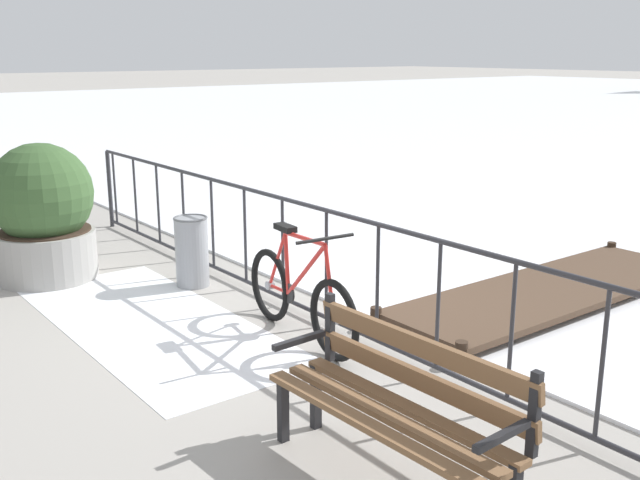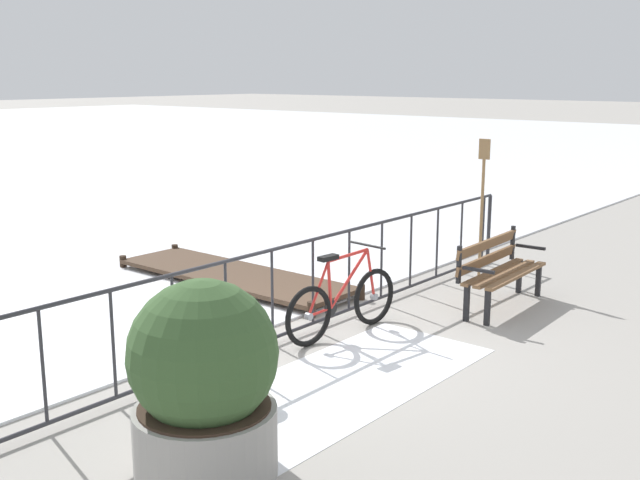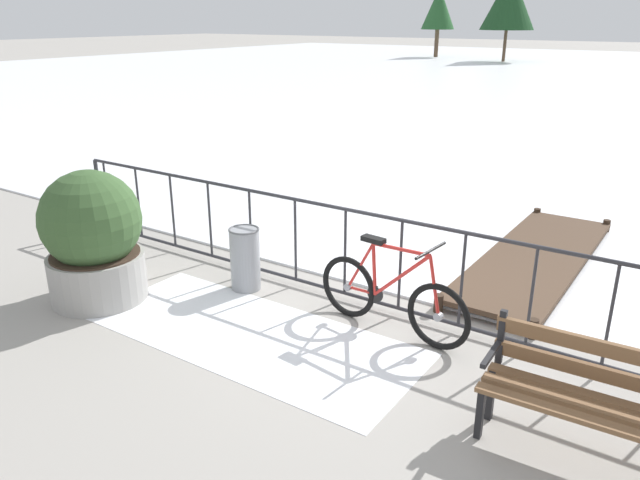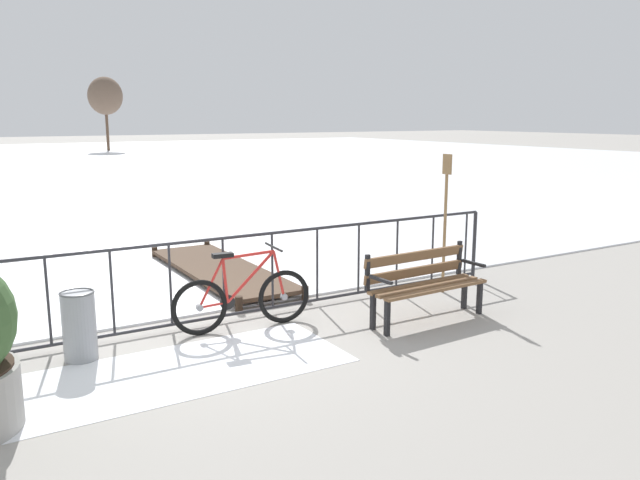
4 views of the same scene
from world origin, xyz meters
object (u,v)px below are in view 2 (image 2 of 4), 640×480
(planter_with_shrub, at_px, (204,382))
(oar_upright, at_px, (482,200))
(park_bench, at_px, (498,267))
(trash_bin, at_px, (221,348))
(bicycle_near_railing, at_px, (343,303))

(planter_with_shrub, xyz_separation_m, oar_upright, (6.16, 1.12, 0.42))
(park_bench, bearing_deg, planter_with_shrub, -176.55)
(trash_bin, bearing_deg, park_bench, -11.52)
(planter_with_shrub, distance_m, trash_bin, 1.65)
(trash_bin, height_order, oar_upright, oar_upright)
(bicycle_near_railing, height_order, park_bench, bicycle_near_railing)
(trash_bin, distance_m, oar_upright, 5.04)
(park_bench, xyz_separation_m, trash_bin, (-3.92, 0.80, -0.14))
(trash_bin, relative_size, oar_upright, 0.37)
(park_bench, relative_size, trash_bin, 2.21)
(bicycle_near_railing, distance_m, oar_upright, 3.22)
(planter_with_shrub, height_order, trash_bin, planter_with_shrub)
(park_bench, bearing_deg, trash_bin, 168.48)
(bicycle_near_railing, bearing_deg, trash_bin, -179.23)
(oar_upright, bearing_deg, bicycle_near_railing, 179.80)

